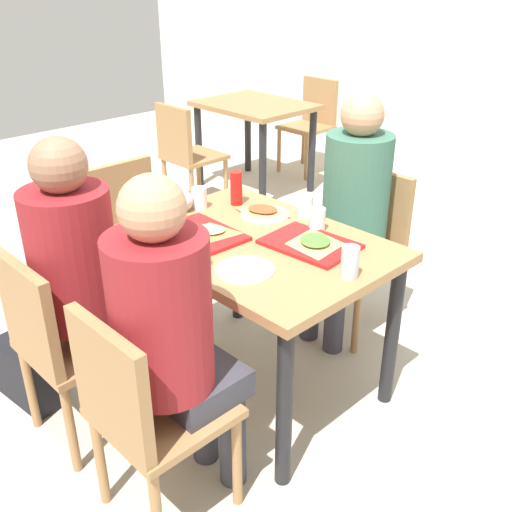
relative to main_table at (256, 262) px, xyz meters
The scene contains 27 objects.
ground_plane 0.64m from the main_table, ahead, with size 10.00×10.00×0.02m, color #B2AD9E.
main_table is the anchor object (origin of this frame).
chair_near_left 0.84m from the main_table, 109.36° to the right, with size 0.40×0.40×0.83m.
chair_near_right 0.84m from the main_table, 70.64° to the right, with size 0.40×0.40×0.83m.
chair_far_side 0.79m from the main_table, 90.00° to the left, with size 0.40×0.40×0.83m.
chair_left_end 0.94m from the main_table, behind, with size 0.40×0.40×0.83m.
person_in_red 0.70m from the main_table, 113.20° to the right, with size 0.32×0.42×1.24m.
person_in_brown_jacket 0.70m from the main_table, 66.80° to the right, with size 0.32×0.42×1.24m.
person_far_side 0.65m from the main_table, 90.00° to the left, with size 0.32×0.42×1.24m.
tray_red_near 0.26m from the main_table, 144.26° to the right, with size 0.36×0.26×0.02m, color red.
tray_red_far 0.25m from the main_table, 31.67° to the left, with size 0.36×0.26×0.02m, color red.
paper_plate_center 0.29m from the main_table, 127.16° to the left, with size 0.22×0.22×0.01m, color white.
paper_plate_near_edge 0.29m from the main_table, 52.84° to the right, with size 0.22×0.22×0.01m, color white.
pizza_slice_a 0.24m from the main_table, 144.73° to the right, with size 0.26×0.26×0.02m.
pizza_slice_b 0.28m from the main_table, 29.82° to the left, with size 0.27×0.27×0.02m.
pizza_slice_c 0.31m from the main_table, 129.61° to the left, with size 0.24×0.22×0.02m.
plastic_cup_a 0.37m from the main_table, 94.67° to the left, with size 0.07×0.07×0.10m, color white.
plastic_cup_b 0.37m from the main_table, 85.33° to the right, with size 0.07×0.07×0.10m, color white.
plastic_cup_c 0.47m from the main_table, behind, with size 0.07×0.07×0.10m, color white.
plastic_cup_d 0.32m from the main_table, 66.85° to the left, with size 0.07×0.07×0.10m, color white.
soda_can 0.49m from the main_table, ahead, with size 0.07×0.07×0.12m, color #B7BCC6.
condiment_bottle 0.45m from the main_table, 148.66° to the left, with size 0.06×0.06×0.16m, color red.
foil_bundle 0.49m from the main_table, behind, with size 0.10×0.10×0.10m, color silver.
handbag 1.12m from the main_table, 128.16° to the right, with size 0.32×0.16×0.28m, color black.
background_table 2.66m from the main_table, 136.07° to the left, with size 0.90×0.70×0.73m.
background_chair_near 2.22m from the main_table, 149.87° to the left, with size 0.40×0.40×0.83m.
background_chair_far 3.22m from the main_table, 126.61° to the left, with size 0.40×0.40×0.83m.
Camera 1 is at (1.58, -1.54, 1.76)m, focal length 41.32 mm.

